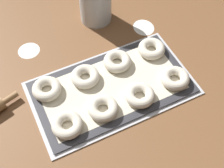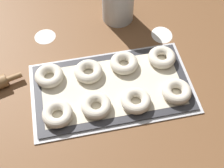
% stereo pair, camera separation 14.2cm
% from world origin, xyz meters
% --- Properties ---
extents(ground_plane, '(2.80, 2.80, 0.00)m').
position_xyz_m(ground_plane, '(0.00, 0.00, 0.00)').
color(ground_plane, brown).
extents(baking_tray, '(0.52, 0.30, 0.01)m').
position_xyz_m(baking_tray, '(0.01, -0.01, 0.00)').
color(baking_tray, silver).
rests_on(baking_tray, ground_plane).
extents(baking_mat, '(0.50, 0.27, 0.00)m').
position_xyz_m(baking_mat, '(0.01, -0.01, 0.01)').
color(baking_mat, '#333338').
rests_on(baking_mat, baking_tray).
extents(bagel_front_far_left, '(0.09, 0.09, 0.03)m').
position_xyz_m(bagel_front_far_left, '(-0.17, -0.08, 0.03)').
color(bagel_front_far_left, silver).
rests_on(bagel_front_far_left, baking_mat).
extents(bagel_front_mid_left, '(0.09, 0.09, 0.03)m').
position_xyz_m(bagel_front_mid_left, '(-0.05, -0.07, 0.03)').
color(bagel_front_mid_left, silver).
rests_on(bagel_front_mid_left, baking_mat).
extents(bagel_front_mid_right, '(0.09, 0.09, 0.03)m').
position_xyz_m(bagel_front_mid_right, '(0.07, -0.08, 0.03)').
color(bagel_front_mid_right, silver).
rests_on(bagel_front_mid_right, baking_mat).
extents(bagel_front_far_right, '(0.09, 0.09, 0.03)m').
position_xyz_m(bagel_front_far_right, '(0.21, -0.07, 0.03)').
color(bagel_front_far_right, silver).
rests_on(bagel_front_far_right, baking_mat).
extents(bagel_back_far_left, '(0.09, 0.09, 0.03)m').
position_xyz_m(bagel_back_far_left, '(-0.18, 0.07, 0.03)').
color(bagel_back_far_left, silver).
rests_on(bagel_back_far_left, baking_mat).
extents(bagel_back_mid_left, '(0.09, 0.09, 0.03)m').
position_xyz_m(bagel_back_mid_left, '(-0.05, 0.06, 0.03)').
color(bagel_back_mid_left, silver).
rests_on(bagel_back_mid_left, baking_mat).
extents(bagel_back_mid_right, '(0.09, 0.09, 0.03)m').
position_xyz_m(bagel_back_mid_right, '(0.07, 0.07, 0.03)').
color(bagel_back_mid_right, silver).
rests_on(bagel_back_mid_right, baking_mat).
extents(bagel_back_far_right, '(0.09, 0.09, 0.03)m').
position_xyz_m(bagel_back_far_right, '(0.20, 0.07, 0.03)').
color(bagel_back_far_right, silver).
rests_on(bagel_back_far_right, baking_mat).
extents(flour_canister, '(0.12, 0.12, 0.18)m').
position_xyz_m(flour_canister, '(0.10, 0.32, 0.09)').
color(flour_canister, silver).
rests_on(flour_canister, ground_plane).
extents(flour_patch_near, '(0.08, 0.09, 0.00)m').
position_xyz_m(flour_patch_near, '(0.24, 0.19, 0.00)').
color(flour_patch_near, white).
rests_on(flour_patch_near, ground_plane).
extents(flour_patch_far, '(0.08, 0.08, 0.00)m').
position_xyz_m(flour_patch_far, '(-0.18, 0.27, 0.00)').
color(flour_patch_far, white).
rests_on(flour_patch_far, ground_plane).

